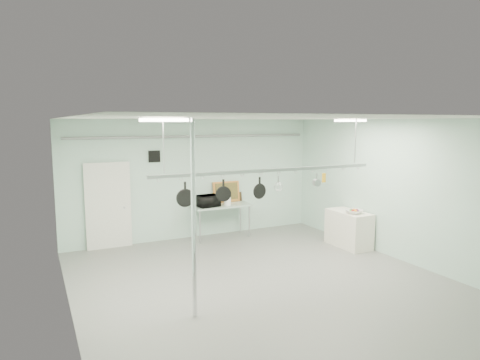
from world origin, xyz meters
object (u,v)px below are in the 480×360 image
side_cabinet (349,229)px  microwave (208,201)px  prep_table (221,207)px  fruit_bowl (354,212)px  pot_rack (270,169)px  chrome_pole (194,220)px  skillet_right (260,187)px  skillet_left (185,194)px  skillet_mid (223,190)px  coffee_canister (228,201)px

side_cabinet → microwave: size_ratio=2.13×
prep_table → fruit_bowl: bearing=-44.5°
pot_rack → fruit_bowl: size_ratio=12.02×
chrome_pole → skillet_right: size_ratio=7.93×
skillet_left → skillet_right: 1.50m
chrome_pole → microwave: (1.89, 4.11, -0.54)m
prep_table → microwave: size_ratio=2.83×
skillet_left → skillet_mid: (0.74, 0.00, 0.02)m
coffee_canister → fruit_bowl: size_ratio=0.57×
skillet_mid → fruit_bowl: bearing=30.8°
prep_table → skillet_left: 4.06m
microwave → coffee_canister: 0.55m
coffee_canister → skillet_left: size_ratio=0.51×
side_cabinet → skillet_mid: skillet_mid is taller
skillet_mid → skillet_right: size_ratio=0.99×
chrome_pole → pot_rack: 2.19m
coffee_canister → skillet_left: 4.00m
pot_rack → skillet_right: 0.41m
microwave → skillet_mid: 3.45m
coffee_canister → fruit_bowl: (2.35, -2.33, -0.07)m
prep_table → side_cabinet: size_ratio=1.33×
chrome_pole → fruit_bowl: bearing=20.1°
prep_table → skillet_mid: 3.73m
pot_rack → prep_table: bearing=83.1°
side_cabinet → coffee_canister: size_ratio=5.29×
pot_rack → skillet_left: pot_rack is taller
skillet_right → fruit_bowl: bearing=5.6°
microwave → coffee_canister: microwave is taller
microwave → skillet_right: bearing=77.5°
prep_table → skillet_mid: skillet_mid is taller
side_cabinet → chrome_pole: bearing=-157.6°
skillet_left → side_cabinet: bearing=18.3°
side_cabinet → skillet_left: skillet_left is taller
prep_table → pot_rack: 3.61m
chrome_pole → skillet_mid: chrome_pole is taller
prep_table → skillet_left: skillet_left is taller
pot_rack → coffee_canister: (0.54, 3.18, -1.21)m
side_cabinet → skillet_left: bearing=-166.8°
pot_rack → side_cabinet: bearing=20.4°
chrome_pole → skillet_right: bearing=28.3°
skillet_left → microwave: bearing=66.8°
chrome_pole → side_cabinet: chrome_pole is taller
skillet_left → chrome_pole: bearing=-95.7°
skillet_right → pot_rack: bearing=-9.7°
microwave → skillet_left: 3.73m
pot_rack → fruit_bowl: pot_rack is taller
chrome_pole → fruit_bowl: chrome_pole is taller
pot_rack → skillet_right: (-0.23, 0.00, -0.35)m
chrome_pole → skillet_mid: 1.31m
prep_table → chrome_pole: bearing=-118.7°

